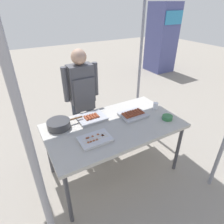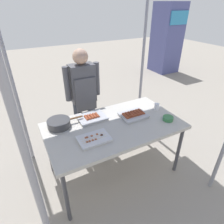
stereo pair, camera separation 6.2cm
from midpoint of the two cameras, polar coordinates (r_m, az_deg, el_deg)
name	(u,v)px [view 1 (the left image)]	position (r m, az deg, el deg)	size (l,w,h in m)	color
ground_plane	(114,170)	(2.76, -0.14, -16.85)	(18.00, 18.00, 0.00)	gray
stall_table	(114,128)	(2.30, -0.16, -4.92)	(1.60, 0.90, 0.75)	#B7B2A8
tray_grilled_sausages	(133,114)	(2.44, 5.55, -0.75)	(0.33, 0.26, 0.06)	#ADADB2
tray_meat_skewers	(95,139)	(2.03, -5.98, -8.08)	(0.34, 0.23, 0.04)	silver
tray_pork_links	(92,118)	(2.38, -6.84, -1.80)	(0.34, 0.26, 0.05)	#ADADB2
cooking_wok	(59,124)	(2.29, -16.32, -3.46)	(0.43, 0.27, 0.09)	#38383A
condiment_bowl	(167,117)	(2.45, 15.49, -1.60)	(0.13, 0.13, 0.05)	#33723F
drink_cup_near_edge	(156,106)	(2.64, 12.20, 1.77)	(0.07, 0.07, 0.09)	white
vendor_woman	(82,93)	(2.79, -9.60, 5.51)	(0.52, 0.22, 1.50)	#333842
neighbor_stall_left	(162,38)	(6.63, 14.30, 20.56)	(0.70, 0.80, 2.03)	#4C518C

